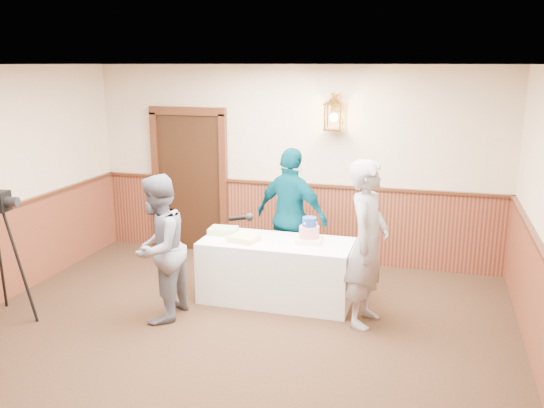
# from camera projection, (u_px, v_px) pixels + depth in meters

# --- Properties ---
(ground) EXTENTS (7.00, 7.00, 0.00)m
(ground) POSITION_uv_depth(u_px,v_px,m) (201.00, 376.00, 5.32)
(ground) COLOR #301F12
(ground) RESTS_ON ground
(room_shell) EXTENTS (6.02, 7.02, 2.81)m
(room_shell) POSITION_uv_depth(u_px,v_px,m) (210.00, 205.00, 5.40)
(room_shell) COLOR beige
(room_shell) RESTS_ON ground
(display_table) EXTENTS (1.80, 0.80, 0.75)m
(display_table) POSITION_uv_depth(u_px,v_px,m) (277.00, 270.00, 6.96)
(display_table) COLOR white
(display_table) RESTS_ON ground
(tiered_cake) EXTENTS (0.32, 0.32, 0.31)m
(tiered_cake) POSITION_uv_depth(u_px,v_px,m) (309.00, 233.00, 6.78)
(tiered_cake) COLOR #FEEDBD
(tiered_cake) RESTS_ON display_table
(sheet_cake_yellow) EXTENTS (0.38, 0.32, 0.07)m
(sheet_cake_yellow) POSITION_uv_depth(u_px,v_px,m) (244.00, 239.00, 6.83)
(sheet_cake_yellow) COLOR #FDF697
(sheet_cake_yellow) RESTS_ON display_table
(sheet_cake_green) EXTENTS (0.35, 0.29, 0.08)m
(sheet_cake_green) POSITION_uv_depth(u_px,v_px,m) (223.00, 231.00, 7.15)
(sheet_cake_green) COLOR #9EC288
(sheet_cake_green) RESTS_ON display_table
(interviewer) EXTENTS (1.48, 0.81, 1.65)m
(interviewer) POSITION_uv_depth(u_px,v_px,m) (158.00, 249.00, 6.33)
(interviewer) COLOR slate
(interviewer) RESTS_ON ground
(baker) EXTENTS (0.55, 0.74, 1.84)m
(baker) POSITION_uv_depth(u_px,v_px,m) (367.00, 244.00, 6.20)
(baker) COLOR gray
(baker) RESTS_ON ground
(assistant_p) EXTENTS (1.13, 0.77, 1.78)m
(assistant_p) POSITION_uv_depth(u_px,v_px,m) (291.00, 217.00, 7.39)
(assistant_p) COLOR #024051
(assistant_p) RESTS_ON ground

